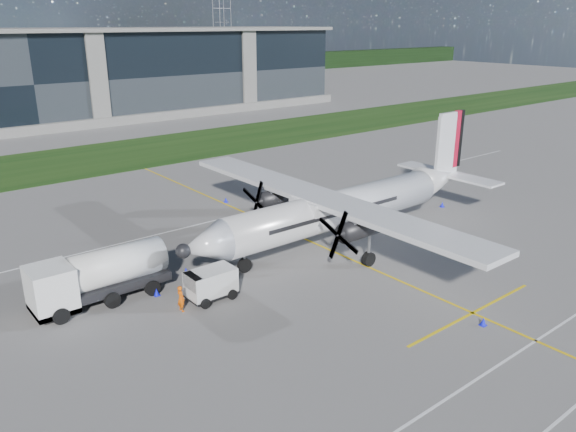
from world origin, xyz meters
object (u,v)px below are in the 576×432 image
at_px(fuel_tanker_truck, 90,279).
at_px(safety_cone_stbdwing, 226,200).
at_px(safety_cone_tail, 442,204).
at_px(safety_cone_portwing, 483,322).
at_px(turboprop_aircraft, 346,186).
at_px(ground_crew_person, 181,297).
at_px(safety_cone_nose_stbd, 186,271).
at_px(baggage_tug, 211,284).
at_px(pylon_east, 222,27).
at_px(safety_cone_fwd, 157,292).

relative_size(fuel_tanker_truck, safety_cone_stbdwing, 17.66).
bearing_deg(safety_cone_tail, safety_cone_portwing, -137.41).
bearing_deg(safety_cone_portwing, turboprop_aircraft, 77.90).
relative_size(ground_crew_person, safety_cone_nose_stbd, 3.78).
bearing_deg(safety_cone_nose_stbd, baggage_tug, -97.01).
xyz_separation_m(pylon_east, ground_crew_person, (-95.53, -144.77, -14.05)).
bearing_deg(ground_crew_person, safety_cone_fwd, 2.25).
bearing_deg(safety_cone_tail, safety_cone_nose_stbd, 175.88).
relative_size(turboprop_aircraft, safety_cone_stbdwing, 60.52).
relative_size(safety_cone_nose_stbd, safety_cone_tail, 1.00).
bearing_deg(ground_crew_person, turboprop_aircraft, -85.37).
bearing_deg(safety_cone_fwd, baggage_tug, -45.31).
height_order(fuel_tanker_truck, safety_cone_fwd, fuel_tanker_truck).
relative_size(safety_cone_portwing, safety_cone_nose_stbd, 1.00).
bearing_deg(safety_cone_stbdwing, safety_cone_portwing, -92.28).
bearing_deg(safety_cone_tail, baggage_tug, -175.03).
height_order(ground_crew_person, safety_cone_fwd, ground_crew_person).
height_order(pylon_east, fuel_tanker_truck, pylon_east).
bearing_deg(safety_cone_tail, turboprop_aircraft, -178.39).
xyz_separation_m(pylon_east, turboprop_aircraft, (-79.66, -142.58, -10.46)).
distance_m(ground_crew_person, safety_cone_portwing, 17.82).
height_order(baggage_tug, safety_cone_tail, baggage_tug).
bearing_deg(turboprop_aircraft, ground_crew_person, -172.13).
height_order(ground_crew_person, safety_cone_portwing, ground_crew_person).
bearing_deg(safety_cone_stbdwing, turboprop_aircraft, -82.20).
height_order(safety_cone_stbdwing, safety_cone_tail, same).
bearing_deg(ground_crew_person, safety_cone_tail, -88.20).
xyz_separation_m(fuel_tanker_truck, safety_cone_portwing, (16.58, -16.71, -1.41)).
height_order(fuel_tanker_truck, baggage_tug, fuel_tanker_truck).
xyz_separation_m(baggage_tug, safety_cone_nose_stbd, (0.52, 4.23, -0.73)).
relative_size(pylon_east, safety_cone_nose_stbd, 60.00).
height_order(safety_cone_nose_stbd, safety_cone_stbdwing, same).
relative_size(safety_cone_stbdwing, safety_cone_tail, 1.00).
bearing_deg(turboprop_aircraft, baggage_tug, -171.79).
height_order(pylon_east, safety_cone_stbdwing, pylon_east).
bearing_deg(safety_cone_stbdwing, fuel_tanker_truck, -145.10).
bearing_deg(baggage_tug, safety_cone_stbdwing, 54.68).
xyz_separation_m(safety_cone_nose_stbd, safety_cone_tail, (26.28, -1.89, 0.00)).
relative_size(pylon_east, safety_cone_fwd, 60.00).
distance_m(baggage_tug, safety_cone_nose_stbd, 4.32).
relative_size(pylon_east, safety_cone_stbdwing, 60.00).
distance_m(turboprop_aircraft, baggage_tug, 14.20).
distance_m(baggage_tug, safety_cone_tail, 26.91).
relative_size(turboprop_aircraft, safety_cone_portwing, 60.52).
bearing_deg(safety_cone_nose_stbd, safety_cone_stbdwing, 47.65).
height_order(ground_crew_person, safety_cone_nose_stbd, ground_crew_person).
bearing_deg(safety_cone_tail, pylon_east, 64.95).
relative_size(safety_cone_portwing, safety_cone_fwd, 1.00).
xyz_separation_m(ground_crew_person, safety_cone_stbdwing, (13.89, 16.64, -0.70)).
height_order(safety_cone_portwing, safety_cone_tail, same).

